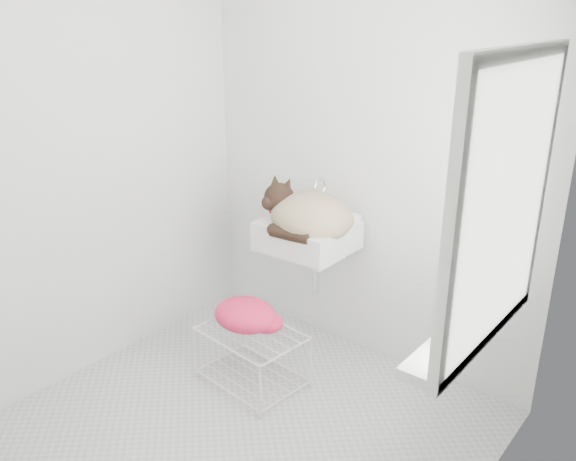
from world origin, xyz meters
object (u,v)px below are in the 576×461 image
Objects in this scene: bottle_c at (486,307)px; bottle_b at (464,328)px; sink at (307,222)px; wire_rack at (252,359)px; bottle_a at (447,344)px; cat at (307,216)px.

bottle_b is at bearing -90.00° from bottle_c.
sink reaches higher than wire_rack.
bottle_c is at bearing 5.17° from wire_rack.
bottle_c is (0.00, 0.37, 0.00)m from bottle_a.
bottle_b is (0.00, 0.16, 0.00)m from bottle_a.
cat is 1.39m from bottle_a.
sink is 1.25m from bottle_c.
cat is 1.02× the size of wire_rack.
bottle_a is (1.23, -0.26, 0.70)m from wire_rack.
wire_rack is at bearing -84.74° from cat.
bottle_c is (1.20, -0.35, 0.00)m from sink.
bottle_b reaches higher than bottle_c.
cat is (0.01, -0.02, 0.04)m from sink.
bottle_c is at bearing -16.45° from sink.
sink is 0.91× the size of wire_rack.
bottle_a is (1.19, -0.71, -0.04)m from cat.
cat is 1.31m from bottle_b.
sink is at bearing 154.55° from bottle_b.
bottle_a is at bearing -31.25° from sink.
bottle_c is at bearing 90.00° from bottle_b.
cat reaches higher than wire_rack.
cat is 1.24m from bottle_c.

